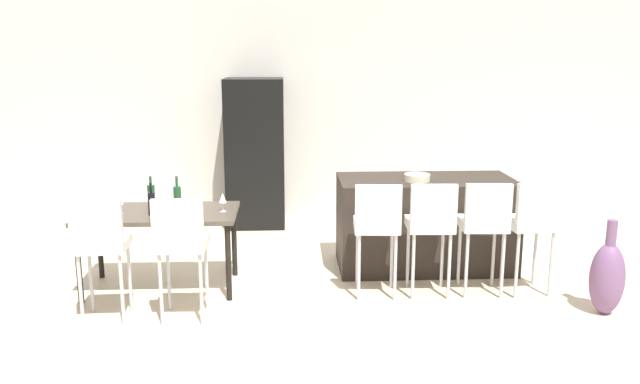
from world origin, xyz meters
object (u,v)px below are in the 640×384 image
wine_glass_left (119,200)px  refrigerator (255,153)px  kitchen_island (425,223)px  floor_vase (607,277)px  bar_chair_middle (431,221)px  wine_glass_middle (223,198)px  fruit_bowl (417,178)px  wine_bottle_right (151,197)px  bar_chair_left (377,222)px  bar_chair_right (484,220)px  wine_bottle_near (151,203)px  dining_chair_near (101,240)px  bar_chair_far (532,220)px  wine_bottle_end (178,200)px  dining_table (159,219)px  dining_chair_far (181,239)px

wine_glass_left → refrigerator: 2.57m
kitchen_island → floor_vase: kitchen_island is taller
bar_chair_middle → wine_glass_middle: bearing=171.7°
kitchen_island → fruit_bowl: (-0.12, -0.11, 0.50)m
wine_glass_middle → floor_vase: size_ratio=0.21×
fruit_bowl → wine_bottle_right: bearing=-173.3°
refrigerator → bar_chair_left: bearing=-65.0°
bar_chair_right → wine_bottle_near: size_ratio=3.56×
bar_chair_middle → refrigerator: size_ratio=0.57×
wine_bottle_near → refrigerator: 2.51m
dining_chair_near → wine_glass_middle: bearing=38.4°
bar_chair_far → wine_glass_middle: bar_chair_far is taller
wine_bottle_end → wine_glass_left: size_ratio=2.00×
wine_bottle_near → wine_bottle_end: size_ratio=0.85×
wine_bottle_near → refrigerator: (0.81, 2.37, 0.07)m
wine_bottle_end → refrigerator: (0.58, 2.37, 0.05)m
fruit_bowl → kitchen_island: bearing=44.1°
bar_chair_far → floor_vase: (0.48, -0.48, -0.38)m
fruit_bowl → floor_vase: fruit_bowl is taller
wine_bottle_near → wine_bottle_end: wine_bottle_end is taller
floor_vase → refrigerator: bearing=135.3°
bar_chair_left → dining_chair_near: size_ratio=1.00×
wine_bottle_end → bar_chair_far: bearing=-3.2°
bar_chair_far → wine_bottle_right: 3.46m
bar_chair_right → wine_bottle_right: size_ratio=3.38×
bar_chair_middle → bar_chair_right: size_ratio=1.00×
dining_table → dining_chair_far: (0.32, -0.75, 0.03)m
dining_chair_far → bar_chair_left: bearing=15.2°
bar_chair_right → wine_glass_middle: (-2.34, 0.27, 0.17)m
wine_bottle_near → refrigerator: refrigerator is taller
bar_chair_right → floor_vase: bearing=-27.9°
dining_table → wine_bottle_end: size_ratio=4.08×
bar_chair_middle → bar_chair_far: (0.92, 0.00, 0.00)m
bar_chair_left → fruit_bowl: size_ratio=4.17×
bar_chair_far → dining_chair_near: (-3.68, -0.45, 0.00)m
bar_chair_middle → wine_bottle_right: bearing=171.4°
bar_chair_left → refrigerator: (-1.19, 2.55, 0.22)m
wine_bottle_right → wine_bottle_end: bearing=-36.9°
bar_chair_right → wine_glass_middle: bar_chair_right is taller
kitchen_island → fruit_bowl: bearing=-135.9°
bar_chair_far → dining_table: 3.37m
dining_table → wine_glass_left: size_ratio=8.15×
wine_bottle_right → bar_chair_middle: bearing=-8.6°
dining_chair_far → wine_bottle_right: size_ratio=3.38×
bar_chair_middle → wine_glass_left: bearing=175.2°
dining_table → wine_glass_middle: size_ratio=8.15×
fruit_bowl → bar_chair_right: bearing=-54.9°
dining_chair_far → wine_bottle_end: size_ratio=3.02×
refrigerator → dining_chair_far: bearing=-98.7°
wine_glass_middle → fruit_bowl: (1.86, 0.41, 0.09)m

